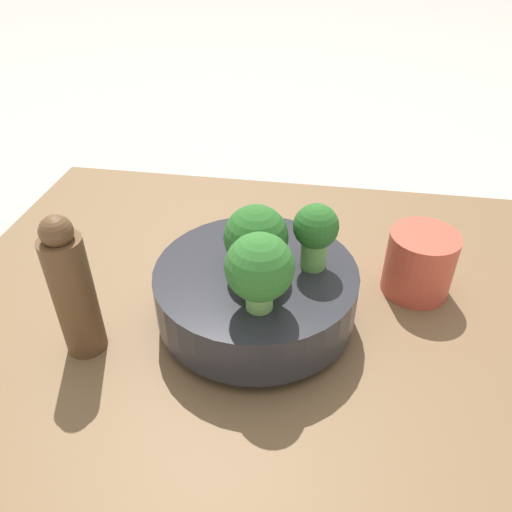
# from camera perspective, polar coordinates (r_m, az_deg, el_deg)

# --- Properties ---
(ground_plane) EXTENTS (6.00, 6.00, 0.00)m
(ground_plane) POSITION_cam_1_polar(r_m,az_deg,el_deg) (0.66, 0.70, -8.86)
(ground_plane) COLOR #ADA89E
(table) EXTENTS (0.84, 0.68, 0.04)m
(table) POSITION_cam_1_polar(r_m,az_deg,el_deg) (0.65, 0.72, -7.47)
(table) COLOR brown
(table) RESTS_ON ground_plane
(bowl) EXTENTS (0.24, 0.24, 0.07)m
(bowl) POSITION_cam_1_polar(r_m,az_deg,el_deg) (0.59, -0.00, -4.08)
(bowl) COLOR #28282D
(bowl) RESTS_ON table
(broccoli_floret_center) EXTENTS (0.07, 0.07, 0.08)m
(broccoli_floret_center) POSITION_cam_1_polar(r_m,az_deg,el_deg) (0.54, -0.00, 2.11)
(broccoli_floret_center) COLOR #7AB256
(broccoli_floret_center) RESTS_ON bowl
(broccoli_floret_front) EXTENTS (0.07, 0.07, 0.09)m
(broccoli_floret_front) POSITION_cam_1_polar(r_m,az_deg,el_deg) (0.49, 0.41, -1.49)
(broccoli_floret_front) COLOR #7AB256
(broccoli_floret_front) RESTS_ON bowl
(broccoli_floret_right) EXTENTS (0.05, 0.05, 0.08)m
(broccoli_floret_right) POSITION_cam_1_polar(r_m,az_deg,el_deg) (0.55, 6.78, 2.50)
(broccoli_floret_right) COLOR #6BA34C
(broccoli_floret_right) RESTS_ON bowl
(cup) EXTENTS (0.09, 0.09, 0.09)m
(cup) POSITION_cam_1_polar(r_m,az_deg,el_deg) (0.67, 18.18, -0.78)
(cup) COLOR #C64C38
(cup) RESTS_ON table
(pepper_mill) EXTENTS (0.04, 0.04, 0.17)m
(pepper_mill) POSITION_cam_1_polar(r_m,az_deg,el_deg) (0.56, -20.21, -3.69)
(pepper_mill) COLOR brown
(pepper_mill) RESTS_ON table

